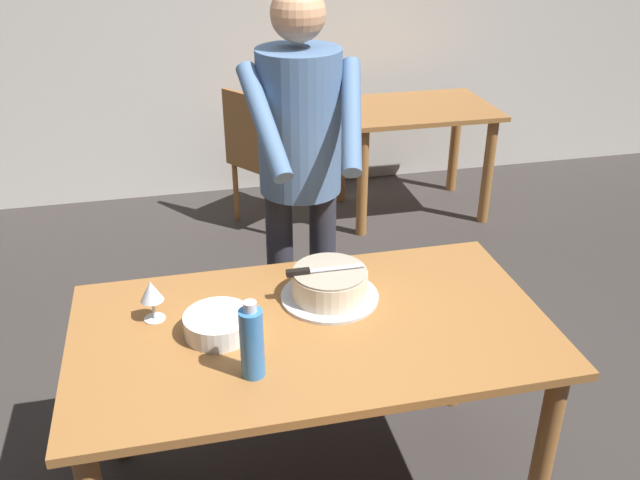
{
  "coord_description": "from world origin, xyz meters",
  "views": [
    {
      "loc": [
        -0.38,
        -1.8,
        2.03
      ],
      "look_at": [
        0.1,
        0.3,
        0.9
      ],
      "focal_mm": 38.41,
      "sensor_mm": 36.0,
      "label": 1
    }
  ],
  "objects_px": {
    "plate_stack": "(218,324)",
    "cake_knife": "(309,271)",
    "wine_glass_near": "(151,292)",
    "background_chair_0": "(265,153)",
    "person_cutting_cake": "(300,160)",
    "main_dining_table": "(312,354)",
    "water_bottle": "(252,342)",
    "cake_on_platter": "(330,285)",
    "background_table": "(414,131)"
  },
  "relations": [
    {
      "from": "plate_stack",
      "to": "cake_knife",
      "type": "bearing_deg",
      "value": 21.52
    },
    {
      "from": "cake_knife",
      "to": "wine_glass_near",
      "type": "relative_size",
      "value": 1.88
    },
    {
      "from": "background_chair_0",
      "to": "person_cutting_cake",
      "type": "bearing_deg",
      "value": -93.42
    },
    {
      "from": "background_chair_0",
      "to": "main_dining_table",
      "type": "bearing_deg",
      "value": -94.83
    },
    {
      "from": "water_bottle",
      "to": "cake_on_platter",
      "type": "bearing_deg",
      "value": 48.38
    },
    {
      "from": "background_table",
      "to": "background_chair_0",
      "type": "relative_size",
      "value": 1.11
    },
    {
      "from": "water_bottle",
      "to": "plate_stack",
      "type": "bearing_deg",
      "value": 109.25
    },
    {
      "from": "plate_stack",
      "to": "background_chair_0",
      "type": "distance_m",
      "value": 2.36
    },
    {
      "from": "cake_knife",
      "to": "water_bottle",
      "type": "height_order",
      "value": "water_bottle"
    },
    {
      "from": "main_dining_table",
      "to": "water_bottle",
      "type": "height_order",
      "value": "water_bottle"
    },
    {
      "from": "wine_glass_near",
      "to": "background_table",
      "type": "bearing_deg",
      "value": 51.71
    },
    {
      "from": "cake_knife",
      "to": "wine_glass_near",
      "type": "xyz_separation_m",
      "value": [
        -0.52,
        0.0,
        -0.01
      ]
    },
    {
      "from": "background_table",
      "to": "water_bottle",
      "type": "bearing_deg",
      "value": -119.42
    },
    {
      "from": "wine_glass_near",
      "to": "water_bottle",
      "type": "height_order",
      "value": "water_bottle"
    },
    {
      "from": "water_bottle",
      "to": "background_chair_0",
      "type": "relative_size",
      "value": 0.28
    },
    {
      "from": "main_dining_table",
      "to": "cake_knife",
      "type": "bearing_deg",
      "value": 80.89
    },
    {
      "from": "person_cutting_cake",
      "to": "background_table",
      "type": "height_order",
      "value": "person_cutting_cake"
    },
    {
      "from": "main_dining_table",
      "to": "wine_glass_near",
      "type": "bearing_deg",
      "value": 163.08
    },
    {
      "from": "background_table",
      "to": "cake_knife",
      "type": "bearing_deg",
      "value": -118.55
    },
    {
      "from": "cake_knife",
      "to": "background_table",
      "type": "distance_m",
      "value": 2.44
    },
    {
      "from": "wine_glass_near",
      "to": "background_table",
      "type": "height_order",
      "value": "wine_glass_near"
    },
    {
      "from": "cake_knife",
      "to": "background_table",
      "type": "height_order",
      "value": "cake_knife"
    },
    {
      "from": "water_bottle",
      "to": "background_table",
      "type": "relative_size",
      "value": 0.25
    },
    {
      "from": "main_dining_table",
      "to": "background_table",
      "type": "distance_m",
      "value": 2.57
    },
    {
      "from": "cake_on_platter",
      "to": "water_bottle",
      "type": "bearing_deg",
      "value": -131.62
    },
    {
      "from": "water_bottle",
      "to": "background_table",
      "type": "bearing_deg",
      "value": 60.58
    },
    {
      "from": "background_table",
      "to": "background_chair_0",
      "type": "xyz_separation_m",
      "value": [
        -0.99,
        0.03,
        -0.09
      ]
    },
    {
      "from": "person_cutting_cake",
      "to": "background_table",
      "type": "bearing_deg",
      "value": 56.49
    },
    {
      "from": "water_bottle",
      "to": "person_cutting_cake",
      "type": "relative_size",
      "value": 0.15
    },
    {
      "from": "background_table",
      "to": "cake_on_platter",
      "type": "bearing_deg",
      "value": -117.03
    },
    {
      "from": "wine_glass_near",
      "to": "water_bottle",
      "type": "relative_size",
      "value": 0.58
    },
    {
      "from": "wine_glass_near",
      "to": "background_chair_0",
      "type": "relative_size",
      "value": 0.16
    },
    {
      "from": "cake_on_platter",
      "to": "cake_knife",
      "type": "distance_m",
      "value": 0.1
    },
    {
      "from": "main_dining_table",
      "to": "plate_stack",
      "type": "xyz_separation_m",
      "value": [
        -0.3,
        0.02,
        0.15
      ]
    },
    {
      "from": "cake_knife",
      "to": "background_chair_0",
      "type": "bearing_deg",
      "value": 85.47
    },
    {
      "from": "wine_glass_near",
      "to": "person_cutting_cake",
      "type": "relative_size",
      "value": 0.08
    },
    {
      "from": "cake_knife",
      "to": "plate_stack",
      "type": "height_order",
      "value": "cake_knife"
    },
    {
      "from": "main_dining_table",
      "to": "cake_knife",
      "type": "height_order",
      "value": "cake_knife"
    },
    {
      "from": "plate_stack",
      "to": "wine_glass_near",
      "type": "height_order",
      "value": "wine_glass_near"
    },
    {
      "from": "cake_knife",
      "to": "wine_glass_near",
      "type": "height_order",
      "value": "wine_glass_near"
    },
    {
      "from": "plate_stack",
      "to": "background_table",
      "type": "height_order",
      "value": "plate_stack"
    },
    {
      "from": "wine_glass_near",
      "to": "background_chair_0",
      "type": "bearing_deg",
      "value": 72.2
    },
    {
      "from": "main_dining_table",
      "to": "plate_stack",
      "type": "relative_size",
      "value": 7.03
    },
    {
      "from": "plate_stack",
      "to": "wine_glass_near",
      "type": "bearing_deg",
      "value": 147.16
    },
    {
      "from": "main_dining_table",
      "to": "cake_on_platter",
      "type": "relative_size",
      "value": 4.55
    },
    {
      "from": "cake_on_platter",
      "to": "plate_stack",
      "type": "distance_m",
      "value": 0.41
    },
    {
      "from": "cake_knife",
      "to": "water_bottle",
      "type": "distance_m",
      "value": 0.43
    },
    {
      "from": "cake_on_platter",
      "to": "wine_glass_near",
      "type": "xyz_separation_m",
      "value": [
        -0.59,
        0.0,
        0.05
      ]
    },
    {
      "from": "person_cutting_cake",
      "to": "background_table",
      "type": "relative_size",
      "value": 1.72
    },
    {
      "from": "cake_knife",
      "to": "wine_glass_near",
      "type": "distance_m",
      "value": 0.52
    }
  ]
}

